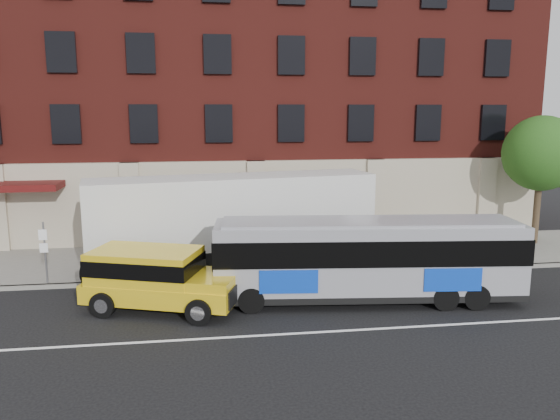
{
  "coord_description": "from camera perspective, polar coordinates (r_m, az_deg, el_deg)",
  "views": [
    {
      "loc": [
        -2.59,
        -14.79,
        6.62
      ],
      "look_at": [
        0.29,
        5.5,
        2.86
      ],
      "focal_mm": 35.26,
      "sensor_mm": 36.0,
      "label": 1
    }
  ],
  "objects": [
    {
      "name": "ground",
      "position": [
        16.41,
        1.73,
        -13.39
      ],
      "size": [
        120.0,
        120.0,
        0.0
      ],
      "primitive_type": "plane",
      "color": "black",
      "rests_on": "ground"
    },
    {
      "name": "sidewalk",
      "position": [
        24.81,
        -1.82,
        -4.9
      ],
      "size": [
        60.0,
        6.0,
        0.15
      ],
      "primitive_type": "cube",
      "color": "gray",
      "rests_on": "ground"
    },
    {
      "name": "kerb",
      "position": [
        21.95,
        -0.95,
        -6.94
      ],
      "size": [
        60.0,
        0.25,
        0.15
      ],
      "primitive_type": "cube",
      "color": "gray",
      "rests_on": "ground"
    },
    {
      "name": "lane_line",
      "position": [
        16.86,
        1.43,
        -12.69
      ],
      "size": [
        60.0,
        0.12,
        0.01
      ],
      "primitive_type": "cube",
      "color": "white",
      "rests_on": "ground"
    },
    {
      "name": "building",
      "position": [
        31.83,
        -3.51,
        12.12
      ],
      "size": [
        30.0,
        12.1,
        15.0
      ],
      "color": "#5D1B16",
      "rests_on": "sidewalk"
    },
    {
      "name": "sign_pole",
      "position": [
        22.36,
        -23.22,
        -3.82
      ],
      "size": [
        0.3,
        0.2,
        2.5
      ],
      "color": "slate",
      "rests_on": "ground"
    },
    {
      "name": "street_tree",
      "position": [
        29.23,
        25.55,
        5.05
      ],
      "size": [
        3.6,
        3.6,
        6.2
      ],
      "color": "#332719",
      "rests_on": "sidewalk"
    },
    {
      "name": "city_bus",
      "position": [
        19.28,
        9.11,
        -4.83
      ],
      "size": [
        10.73,
        3.31,
        2.89
      ],
      "color": "#92929A",
      "rests_on": "ground"
    },
    {
      "name": "yellow_suv",
      "position": [
        18.86,
        -12.83,
        -6.65
      ],
      "size": [
        5.48,
        3.63,
        2.04
      ],
      "color": "yellow",
      "rests_on": "ground"
    },
    {
      "name": "shipping_container",
      "position": [
        22.91,
        -4.83,
        -1.41
      ],
      "size": [
        12.02,
        4.4,
        3.93
      ],
      "color": "black",
      "rests_on": "ground"
    }
  ]
}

